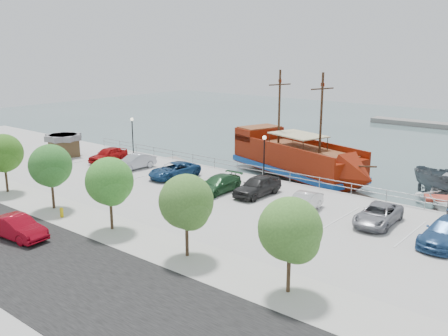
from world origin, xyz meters
The scene contains 25 objects.
ground centered at (0.00, 0.00, -1.00)m, with size 160.00×160.00×0.00m, color #415C5E.
street centered at (0.00, -16.00, 0.01)m, with size 100.00×8.00×0.04m, color black.
sidewalk centered at (0.00, -10.00, 0.01)m, with size 100.00×4.00×0.05m, color #BAB9B1.
seawall_railing centered at (0.00, 7.80, 0.53)m, with size 50.00×0.06×1.00m.
pirate_ship centered at (0.63, 12.69, 0.87)m, with size 18.08×9.62×11.19m.
dock_west centered at (-13.01, 9.20, -0.81)m, with size 6.71×1.92×0.38m, color gray.
dock_mid centered at (8.98, 9.20, -0.81)m, with size 6.57×1.88×0.38m, color #676357.
shed centered at (-23.53, 1.18, 1.32)m, with size 3.63×3.63×2.48m.
street_sedan centered at (-4.41, -14.89, 0.75)m, with size 1.59×4.57×1.51m, color maroon.
fire_hydrant centered at (-5.71, -10.80, 0.42)m, with size 0.27×0.27×0.77m.
lamp_post_left centered at (-18.00, 6.50, 2.94)m, with size 0.36×0.36×4.28m.
lamp_post_mid centered at (0.00, 6.50, 2.94)m, with size 0.36×0.36×4.28m.
tree_b centered at (-14.85, -10.07, 3.30)m, with size 3.30×3.20×5.00m.
tree_c centered at (-7.85, -10.07, 3.30)m, with size 3.30×3.20×5.00m.
tree_d centered at (-0.85, -10.07, 3.30)m, with size 3.30×3.20×5.00m.
tree_e centered at (6.15, -10.07, 3.30)m, with size 3.30×3.20×5.00m.
tree_f centered at (13.15, -10.07, 3.30)m, with size 3.30×3.20×5.00m.
parked_car_a centered at (-17.45, 2.56, 0.79)m, with size 1.86×4.63×1.58m, color #A40C0D.
parked_car_b centered at (-12.87, 2.32, 0.73)m, with size 1.55×4.45×1.47m, color #A2A7B0.
parked_car_c centered at (-7.36, 2.37, 0.72)m, with size 2.38×5.17×1.44m, color navy.
parked_car_d centered at (-1.07, 1.27, 0.71)m, with size 2.00×4.92×1.43m, color #22522B.
parked_car_e centered at (2.04, 2.64, 0.83)m, with size 1.96×4.88×1.66m, color black.
parked_car_f centered at (7.19, 1.38, 0.71)m, with size 1.51×4.32×1.42m, color silver.
parked_car_g centered at (12.54, 2.39, 0.69)m, with size 2.30×4.99×1.39m, color gray.
parked_car_h centered at (17.29, 1.70, 0.79)m, with size 2.22×5.46×1.58m, color navy.
Camera 1 is at (25.05, -29.85, 12.15)m, focal length 40.00 mm.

